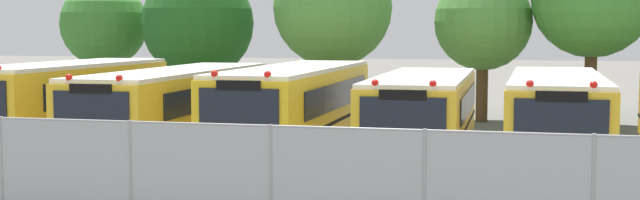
{
  "coord_description": "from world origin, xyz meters",
  "views": [
    {
      "loc": [
        2.97,
        -23.86,
        3.68
      ],
      "look_at": [
        -3.01,
        0.0,
        1.6
      ],
      "focal_mm": 46.73,
      "sensor_mm": 36.0,
      "label": 1
    }
  ],
  "objects_px": {
    "school_bus_3": "(423,111)",
    "tree_0": "(104,25)",
    "school_bus_4": "(556,113)",
    "school_bus_2": "(296,106)",
    "school_bus_0": "(68,99)",
    "tree_1": "(199,24)",
    "tree_3": "(484,22)",
    "school_bus_1": "(178,105)",
    "tree_2": "(330,8)"
  },
  "relations": [
    {
      "from": "school_bus_4",
      "to": "tree_1",
      "type": "xyz_separation_m",
      "value": [
        -14.95,
        10.5,
        2.59
      ]
    },
    {
      "from": "school_bus_4",
      "to": "tree_2",
      "type": "bearing_deg",
      "value": -47.14
    },
    {
      "from": "school_bus_2",
      "to": "school_bus_4",
      "type": "height_order",
      "value": "school_bus_2"
    },
    {
      "from": "school_bus_3",
      "to": "school_bus_2",
      "type": "bearing_deg",
      "value": 2.05
    },
    {
      "from": "school_bus_0",
      "to": "school_bus_2",
      "type": "xyz_separation_m",
      "value": [
        7.71,
        -0.2,
        -0.01
      ]
    },
    {
      "from": "school_bus_2",
      "to": "school_bus_3",
      "type": "xyz_separation_m",
      "value": [
        3.76,
        0.2,
        -0.1
      ]
    },
    {
      "from": "school_bus_1",
      "to": "tree_2",
      "type": "xyz_separation_m",
      "value": [
        2.44,
        10.0,
        3.21
      ]
    },
    {
      "from": "school_bus_2",
      "to": "tree_1",
      "type": "relative_size",
      "value": 1.64
    },
    {
      "from": "school_bus_4",
      "to": "tree_3",
      "type": "xyz_separation_m",
      "value": [
        -2.5,
        9.73,
        2.65
      ]
    },
    {
      "from": "tree_0",
      "to": "tree_1",
      "type": "bearing_deg",
      "value": -9.35
    },
    {
      "from": "school_bus_1",
      "to": "tree_2",
      "type": "bearing_deg",
      "value": -104.76
    },
    {
      "from": "school_bus_0",
      "to": "tree_1",
      "type": "relative_size",
      "value": 1.47
    },
    {
      "from": "school_bus_0",
      "to": "school_bus_4",
      "type": "xyz_separation_m",
      "value": [
        15.16,
        0.1,
        -0.09
      ]
    },
    {
      "from": "school_bus_1",
      "to": "school_bus_3",
      "type": "bearing_deg",
      "value": -179.67
    },
    {
      "from": "school_bus_2",
      "to": "school_bus_4",
      "type": "relative_size",
      "value": 1.03
    },
    {
      "from": "school_bus_3",
      "to": "tree_3",
      "type": "bearing_deg",
      "value": -97.91
    },
    {
      "from": "tree_2",
      "to": "school_bus_0",
      "type": "bearing_deg",
      "value": -122.84
    },
    {
      "from": "tree_2",
      "to": "tree_3",
      "type": "distance_m",
      "value": 6.35
    },
    {
      "from": "tree_2",
      "to": "tree_3",
      "type": "relative_size",
      "value": 1.2
    },
    {
      "from": "tree_0",
      "to": "tree_3",
      "type": "bearing_deg",
      "value": -5.25
    },
    {
      "from": "school_bus_1",
      "to": "tree_0",
      "type": "xyz_separation_m",
      "value": [
        -8.8,
        11.63,
        2.53
      ]
    },
    {
      "from": "school_bus_1",
      "to": "tree_2",
      "type": "relative_size",
      "value": 1.56
    },
    {
      "from": "school_bus_4",
      "to": "school_bus_2",
      "type": "bearing_deg",
      "value": 2.94
    },
    {
      "from": "school_bus_2",
      "to": "tree_0",
      "type": "height_order",
      "value": "tree_0"
    },
    {
      "from": "tree_3",
      "to": "school_bus_3",
      "type": "bearing_deg",
      "value": -96.91
    },
    {
      "from": "school_bus_2",
      "to": "tree_0",
      "type": "xyz_separation_m",
      "value": [
        -12.61,
        11.65,
        2.46
      ]
    },
    {
      "from": "tree_0",
      "to": "tree_3",
      "type": "relative_size",
      "value": 1.0
    },
    {
      "from": "school_bus_1",
      "to": "school_bus_3",
      "type": "distance_m",
      "value": 7.58
    },
    {
      "from": "school_bus_2",
      "to": "tree_2",
      "type": "distance_m",
      "value": 10.59
    },
    {
      "from": "tree_0",
      "to": "tree_2",
      "type": "xyz_separation_m",
      "value": [
        11.24,
        -1.63,
        0.68
      ]
    },
    {
      "from": "school_bus_3",
      "to": "tree_0",
      "type": "bearing_deg",
      "value": -35.97
    },
    {
      "from": "school_bus_0",
      "to": "school_bus_4",
      "type": "bearing_deg",
      "value": -178.61
    },
    {
      "from": "school_bus_2",
      "to": "school_bus_4",
      "type": "xyz_separation_m",
      "value": [
        7.45,
        0.3,
        -0.08
      ]
    },
    {
      "from": "tree_3",
      "to": "school_bus_4",
      "type": "bearing_deg",
      "value": -75.59
    },
    {
      "from": "school_bus_2",
      "to": "tree_1",
      "type": "height_order",
      "value": "tree_1"
    },
    {
      "from": "school_bus_1",
      "to": "tree_1",
      "type": "bearing_deg",
      "value": -72.2
    },
    {
      "from": "school_bus_1",
      "to": "tree_3",
      "type": "distance_m",
      "value": 13.57
    },
    {
      "from": "school_bus_2",
      "to": "tree_3",
      "type": "height_order",
      "value": "tree_3"
    },
    {
      "from": "school_bus_4",
      "to": "tree_0",
      "type": "height_order",
      "value": "tree_0"
    },
    {
      "from": "school_bus_2",
      "to": "tree_0",
      "type": "distance_m",
      "value": 17.34
    },
    {
      "from": "tree_0",
      "to": "tree_3",
      "type": "distance_m",
      "value": 17.64
    },
    {
      "from": "school_bus_4",
      "to": "tree_0",
      "type": "bearing_deg",
      "value": -28.88
    },
    {
      "from": "school_bus_3",
      "to": "tree_3",
      "type": "xyz_separation_m",
      "value": [
        1.19,
        9.83,
        2.68
      ]
    },
    {
      "from": "school_bus_3",
      "to": "school_bus_4",
      "type": "xyz_separation_m",
      "value": [
        3.69,
        0.1,
        0.03
      ]
    },
    {
      "from": "school_bus_3",
      "to": "tree_1",
      "type": "height_order",
      "value": "tree_1"
    },
    {
      "from": "school_bus_2",
      "to": "school_bus_3",
      "type": "relative_size",
      "value": 1.1
    },
    {
      "from": "school_bus_3",
      "to": "tree_0",
      "type": "distance_m",
      "value": 20.14
    },
    {
      "from": "tree_1",
      "to": "tree_3",
      "type": "relative_size",
      "value": 1.09
    },
    {
      "from": "school_bus_0",
      "to": "tree_1",
      "type": "height_order",
      "value": "tree_1"
    },
    {
      "from": "school_bus_1",
      "to": "tree_1",
      "type": "relative_size",
      "value": 1.72
    }
  ]
}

